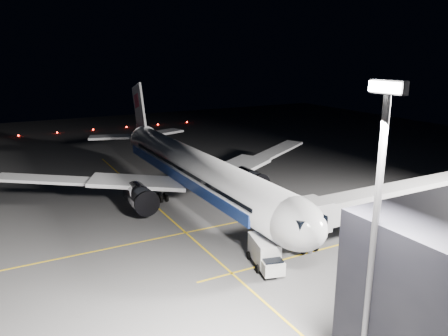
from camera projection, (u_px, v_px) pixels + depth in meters
ground at (196, 202)px, 66.72m from camera, size 200.00×200.00×0.00m
guide_line_main at (227, 224)px, 58.21m from camera, size 0.25×80.00×0.01m
guide_line_cross at (159, 209)px, 63.98m from camera, size 70.00×0.25×0.01m
guide_line_side at (347, 242)px, 52.58m from camera, size 0.25×40.00×0.01m
airliner at (192, 168)px, 66.31m from camera, size 61.48×54.22×16.64m
jet_bridge at (398, 196)px, 55.09m from camera, size 3.60×34.40×6.30m
floodlight_mast_south at (376, 218)px, 26.75m from camera, size 2.40×0.67×20.70m
taxiway_lights at (93, 130)px, 127.95m from camera, size 0.44×60.44×0.44m
service_truck at (266, 253)px, 46.18m from camera, size 6.28×3.77×3.01m
baggage_tug at (255, 177)px, 77.08m from camera, size 2.71×2.22×1.89m
safety_cone_a at (253, 185)px, 73.99m from camera, size 0.44×0.44×0.66m
safety_cone_b at (260, 188)px, 72.62m from camera, size 0.44×0.44×0.66m
safety_cone_c at (243, 176)px, 79.49m from camera, size 0.44×0.44×0.66m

